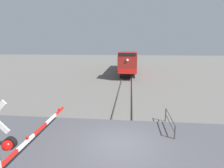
% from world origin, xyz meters
% --- Properties ---
extents(ground_plane, '(160.00, 160.00, 0.00)m').
position_xyz_m(ground_plane, '(0.00, 0.00, 0.00)').
color(ground_plane, '#605E59').
extents(rail_track_left, '(0.08, 80.00, 0.15)m').
position_xyz_m(rail_track_left, '(-0.72, 0.00, 0.07)').
color(rail_track_left, '#59544C').
rests_on(rail_track_left, ground_plane).
extents(rail_track_right, '(0.08, 80.00, 0.15)m').
position_xyz_m(rail_track_right, '(0.72, 0.00, 0.07)').
color(rail_track_right, '#59544C').
rests_on(rail_track_right, ground_plane).
extents(road_surface, '(36.00, 6.00, 0.16)m').
position_xyz_m(road_surface, '(0.00, 0.00, 0.08)').
color(road_surface, '#47474C').
rests_on(road_surface, ground_plane).
extents(locomotive, '(2.73, 17.66, 4.03)m').
position_xyz_m(locomotive, '(0.00, 25.59, 2.15)').
color(locomotive, black).
rests_on(locomotive, ground_plane).
extents(crossing_gate, '(0.36, 7.05, 1.28)m').
position_xyz_m(crossing_gate, '(-3.92, -2.89, 0.82)').
color(crossing_gate, silver).
rests_on(crossing_gate, ground_plane).
extents(guard_railing, '(0.08, 2.78, 0.95)m').
position_xyz_m(guard_railing, '(2.93, 2.13, 0.62)').
color(guard_railing, '#4C4742').
rests_on(guard_railing, ground_plane).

